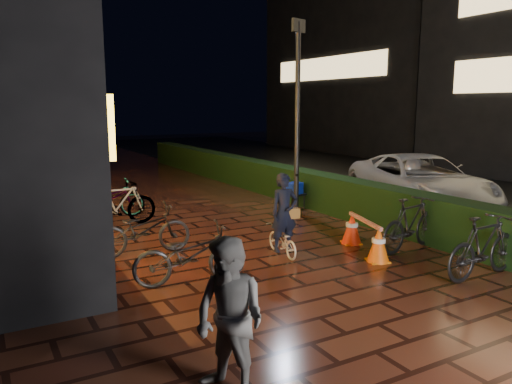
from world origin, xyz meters
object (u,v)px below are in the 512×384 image
bystander_person (230,319)px  cart_assembly (294,190)px  van (420,182)px  cyclist (283,225)px  traffic_barrier (364,236)px

bystander_person → cart_assembly: (5.61, 7.26, -0.27)m
van → cyclist: size_ratio=3.33×
van → cyclist: bearing=-141.8°
bystander_person → van: bystander_person is taller
van → bystander_person: bearing=-127.4°
bystander_person → cart_assembly: bearing=120.4°
van → cyclist: (-5.77, -1.91, -0.15)m
bystander_person → traffic_barrier: 5.57m
bystander_person → traffic_barrier: (4.56, 3.16, -0.49)m
van → traffic_barrier: bearing=-129.5°
bystander_person → cart_assembly: size_ratio=1.52×
cyclist → traffic_barrier: cyclist is taller
traffic_barrier → cart_assembly: cart_assembly is taller
traffic_barrier → cart_assembly: (1.05, 4.10, 0.22)m
van → traffic_barrier: size_ratio=3.26×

